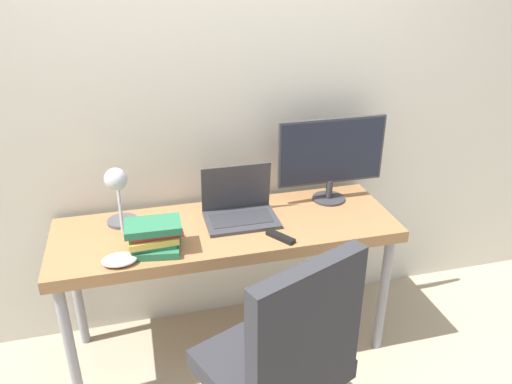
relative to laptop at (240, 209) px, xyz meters
name	(u,v)px	position (x,y,z in m)	size (l,w,h in m)	color
ground_plane	(241,381)	(-0.08, -0.34, -0.82)	(12.00, 12.00, 0.00)	tan
wall_back	(211,103)	(-0.08, 0.30, 0.48)	(8.00, 0.05, 2.60)	beige
desk	(227,237)	(-0.08, -0.05, -0.13)	(1.71, 0.57, 0.77)	#996B42
laptop	(240,209)	(0.00, 0.00, 0.00)	(0.36, 0.26, 0.27)	#38383D
monitor	(331,155)	(0.52, 0.09, 0.21)	(0.59, 0.18, 0.46)	#333338
desk_lamp	(118,190)	(-0.58, 0.01, 0.17)	(0.15, 0.26, 0.35)	#4C4C51
office_chair	(285,355)	(-0.01, -0.82, -0.22)	(0.66, 0.63, 1.07)	black
book_stack	(154,237)	(-0.44, -0.20, 0.02)	(0.26, 0.22, 0.14)	#286B47
tv_remote	(280,237)	(0.14, -0.25, -0.04)	(0.12, 0.15, 0.02)	black
game_controller	(119,260)	(-0.60, -0.27, -0.03)	(0.16, 0.11, 0.04)	white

